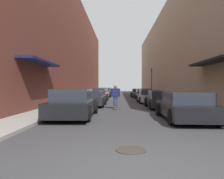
% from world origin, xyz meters
% --- Properties ---
extents(ground, '(109.62, 109.62, 0.00)m').
position_xyz_m(ground, '(0.00, 19.93, 0.00)').
color(ground, '#38383A').
extents(curb_strip_left, '(1.80, 49.83, 0.12)m').
position_xyz_m(curb_strip_left, '(-4.40, 24.91, 0.06)').
color(curb_strip_left, gray).
rests_on(curb_strip_left, ground).
extents(curb_strip_right, '(1.80, 49.83, 0.12)m').
position_xyz_m(curb_strip_right, '(4.40, 24.91, 0.06)').
color(curb_strip_right, gray).
rests_on(curb_strip_right, ground).
extents(building_row_left, '(4.90, 49.83, 12.80)m').
position_xyz_m(building_row_left, '(-7.30, 24.91, 6.40)').
color(building_row_left, brown).
rests_on(building_row_left, ground).
extents(building_row_right, '(4.90, 49.83, 11.61)m').
position_xyz_m(building_row_right, '(7.30, 24.91, 5.80)').
color(building_row_right, tan).
rests_on(building_row_right, ground).
extents(parked_car_left_0, '(1.97, 4.80, 1.36)m').
position_xyz_m(parked_car_left_0, '(-2.52, 6.52, 0.66)').
color(parked_car_left_0, black).
rests_on(parked_car_left_0, ground).
extents(parked_car_left_1, '(1.96, 4.16, 1.16)m').
position_xyz_m(parked_car_left_1, '(-2.36, 12.58, 0.57)').
color(parked_car_left_1, '#232326').
rests_on(parked_car_left_1, ground).
extents(parked_car_left_2, '(2.03, 4.21, 1.30)m').
position_xyz_m(parked_car_left_2, '(-2.48, 17.37, 0.62)').
color(parked_car_left_2, maroon).
rests_on(parked_car_left_2, ground).
extents(parked_car_left_3, '(2.01, 4.43, 1.35)m').
position_xyz_m(parked_car_left_3, '(-2.56, 22.81, 0.65)').
color(parked_car_left_3, '#B7B7BC').
rests_on(parked_car_left_3, ground).
extents(parked_car_left_4, '(1.99, 4.01, 1.29)m').
position_xyz_m(parked_car_left_4, '(-2.41, 27.75, 0.62)').
color(parked_car_left_4, black).
rests_on(parked_car_left_4, ground).
extents(parked_car_left_5, '(2.08, 4.70, 1.32)m').
position_xyz_m(parked_car_left_5, '(-2.51, 33.65, 0.64)').
color(parked_car_left_5, maroon).
rests_on(parked_car_left_5, ground).
extents(parked_car_right_0, '(2.00, 4.57, 1.25)m').
position_xyz_m(parked_car_right_0, '(2.56, 5.78, 0.60)').
color(parked_car_right_0, black).
rests_on(parked_car_right_0, ground).
extents(parked_car_right_1, '(1.88, 4.10, 1.20)m').
position_xyz_m(parked_car_right_1, '(2.54, 11.17, 0.59)').
color(parked_car_right_1, '#232326').
rests_on(parked_car_right_1, ground).
extents(parked_car_right_2, '(1.93, 4.35, 1.21)m').
position_xyz_m(parked_car_right_2, '(2.40, 16.38, 0.58)').
color(parked_car_right_2, '#B7B7BC').
rests_on(parked_car_right_2, ground).
extents(parked_car_right_3, '(1.89, 4.29, 1.25)m').
position_xyz_m(parked_car_right_3, '(2.57, 22.26, 0.61)').
color(parked_car_right_3, '#232326').
rests_on(parked_car_right_3, ground).
extents(parked_car_right_4, '(1.86, 4.21, 1.20)m').
position_xyz_m(parked_car_right_4, '(2.36, 27.42, 0.59)').
color(parked_car_right_4, '#515459').
rests_on(parked_car_right_4, ground).
extents(skateboarder, '(0.61, 0.78, 1.60)m').
position_xyz_m(skateboarder, '(-0.57, 10.48, 0.98)').
color(skateboarder, brown).
rests_on(skateboarder, ground).
extents(manhole_cover, '(0.70, 0.70, 0.02)m').
position_xyz_m(manhole_cover, '(-0.08, 1.13, 0.01)').
color(manhole_cover, '#332D28').
rests_on(manhole_cover, ground).
extents(traffic_light, '(0.16, 0.22, 3.91)m').
position_xyz_m(traffic_light, '(4.27, 26.87, 2.51)').
color(traffic_light, '#2D2D2D').
rests_on(traffic_light, curb_strip_right).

